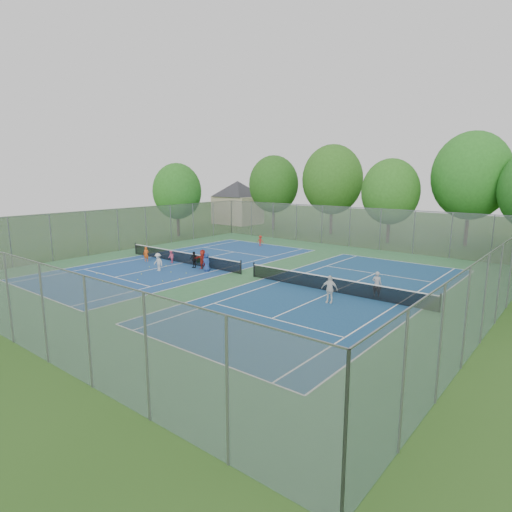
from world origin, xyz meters
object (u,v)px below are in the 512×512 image
(ball_hopper, at_px, (199,260))
(instructor, at_px, (377,284))
(net_left, at_px, (182,258))
(net_right, at_px, (333,285))
(ball_crate, at_px, (204,262))

(ball_hopper, bearing_deg, instructor, -0.76)
(net_left, bearing_deg, net_right, 0.00)
(net_left, bearing_deg, ball_crate, 35.67)
(instructor, bearing_deg, net_left, -5.02)
(net_right, bearing_deg, ball_crate, 175.14)
(ball_hopper, relative_size, instructor, 0.33)
(net_right, distance_m, ball_hopper, 13.12)
(net_right, xyz_separation_m, ball_hopper, (-13.08, 0.94, -0.20))
(net_left, height_order, ball_crate, net_left)
(ball_crate, bearing_deg, net_left, -144.33)
(ball_crate, distance_m, ball_hopper, 0.59)
(instructor, bearing_deg, ball_crate, -8.82)
(net_right, height_order, ball_hopper, net_right)
(net_left, height_order, net_right, same)
(ball_hopper, height_order, instructor, instructor)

